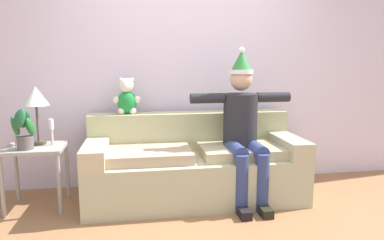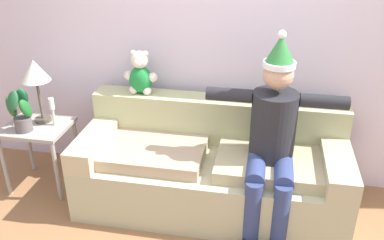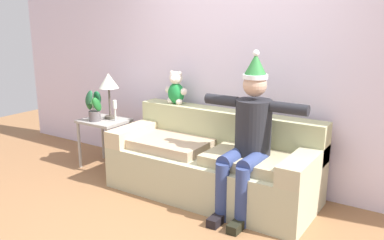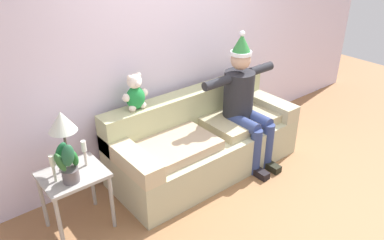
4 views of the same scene
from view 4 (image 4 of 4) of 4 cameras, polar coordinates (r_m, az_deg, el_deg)
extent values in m
plane|color=#946741|center=(3.94, 11.54, -13.26)|extent=(10.00, 10.00, 0.00)
cube|color=silver|center=(4.29, -2.84, 11.45)|extent=(7.00, 0.10, 2.70)
cube|color=#B4B390|center=(4.34, 2.02, -4.65)|extent=(2.14, 0.89, 0.45)
cube|color=#B5B787|center=(4.36, -0.67, 1.81)|extent=(2.14, 0.24, 0.39)
cube|color=#C6B692|center=(3.71, -9.26, -5.53)|extent=(0.22, 0.89, 0.18)
cube|color=#B8B18F|center=(4.81, 10.79, 2.46)|extent=(0.22, 0.89, 0.18)
cube|color=tan|center=(3.91, -2.80, -3.94)|extent=(0.86, 0.62, 0.10)
cube|color=tan|center=(4.47, 7.18, 0.18)|extent=(0.86, 0.62, 0.10)
cylinder|color=#232429|center=(4.34, 6.96, 3.88)|extent=(0.34, 0.34, 0.52)
sphere|color=tan|center=(4.20, 7.27, 8.88)|extent=(0.22, 0.22, 0.22)
cylinder|color=white|center=(4.17, 7.33, 9.88)|extent=(0.23, 0.23, 0.04)
cone|color=#2B7736|center=(4.14, 7.42, 11.33)|extent=(0.21, 0.21, 0.20)
sphere|color=white|center=(4.11, 7.51, 12.66)|extent=(0.06, 0.06, 0.06)
cylinder|color=navy|center=(4.27, 7.72, -0.51)|extent=(0.14, 0.40, 0.14)
cylinder|color=navy|center=(4.29, 9.41, -4.72)|extent=(0.13, 0.13, 0.55)
cube|color=black|center=(4.38, 9.95, -7.74)|extent=(0.10, 0.24, 0.08)
cylinder|color=navy|center=(4.40, 9.53, 0.27)|extent=(0.14, 0.40, 0.14)
cylinder|color=navy|center=(4.42, 11.16, -3.82)|extent=(0.13, 0.13, 0.55)
cube|color=black|center=(4.51, 11.66, -6.77)|extent=(0.10, 0.24, 0.08)
cylinder|color=#232429|center=(4.03, 3.72, 5.53)|extent=(0.34, 0.10, 0.10)
cylinder|color=#232429|center=(4.50, 10.19, 7.52)|extent=(0.34, 0.10, 0.10)
ellipsoid|color=#1E863B|center=(3.88, -8.41, 3.29)|extent=(0.20, 0.16, 0.24)
sphere|color=silver|center=(3.81, -8.60, 5.75)|extent=(0.15, 0.15, 0.15)
sphere|color=silver|center=(3.77, -8.11, 5.35)|extent=(0.07, 0.07, 0.07)
sphere|color=silver|center=(3.77, -9.34, 6.29)|extent=(0.05, 0.05, 0.05)
sphere|color=silver|center=(3.82, -7.98, 6.68)|extent=(0.05, 0.05, 0.05)
sphere|color=silver|center=(3.82, -9.78, 3.28)|extent=(0.08, 0.08, 0.08)
sphere|color=silver|center=(3.87, -8.85, 1.76)|extent=(0.08, 0.08, 0.08)
sphere|color=silver|center=(3.92, -7.13, 4.10)|extent=(0.08, 0.08, 0.08)
sphere|color=silver|center=(3.92, -7.35, 2.25)|extent=(0.08, 0.08, 0.08)
cube|color=#9F9B96|center=(3.51, -17.37, -7.80)|extent=(0.54, 0.46, 0.03)
cylinder|color=#9F9B96|center=(3.49, -19.05, -14.71)|extent=(0.04, 0.04, 0.57)
cylinder|color=#9F9B96|center=(3.61, -11.84, -11.88)|extent=(0.04, 0.04, 0.57)
cylinder|color=#9F9B96|center=(3.79, -21.34, -11.27)|extent=(0.04, 0.04, 0.57)
cylinder|color=#9F9B96|center=(3.90, -14.66, -8.82)|extent=(0.04, 0.04, 0.57)
cylinder|color=#4C453A|center=(3.57, -17.77, -6.61)|extent=(0.14, 0.14, 0.03)
cylinder|color=#564B44|center=(3.47, -18.21, -4.04)|extent=(0.02, 0.02, 0.35)
cone|color=silver|center=(3.35, -18.87, -0.20)|extent=(0.24, 0.24, 0.18)
cylinder|color=#5B5355|center=(3.38, -17.62, -7.85)|extent=(0.14, 0.14, 0.12)
ellipsoid|color=#1C6126|center=(3.31, -17.13, -5.46)|extent=(0.09, 0.16, 0.21)
ellipsoid|color=#1A5E35|center=(3.32, -18.92, -4.41)|extent=(0.15, 0.13, 0.20)
ellipsoid|color=#2D642E|center=(3.26, -19.06, -6.02)|extent=(0.11, 0.13, 0.20)
ellipsoid|color=#215735|center=(3.20, -18.00, -5.07)|extent=(0.15, 0.12, 0.21)
cylinder|color=beige|center=(3.41, -19.80, -7.52)|extent=(0.02, 0.02, 0.16)
cylinder|color=white|center=(3.34, -20.15, -5.72)|extent=(0.04, 0.04, 0.10)
cylinder|color=beige|center=(3.54, -15.58, -5.48)|extent=(0.02, 0.02, 0.15)
cylinder|color=white|center=(3.47, -15.84, -3.75)|extent=(0.04, 0.04, 0.10)
camera|label=1|loc=(2.28, 58.39, -18.47)|focal=32.89mm
camera|label=2|loc=(2.83, 53.45, 10.12)|focal=38.75mm
camera|label=3|loc=(4.53, 58.55, 5.09)|focal=38.06mm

